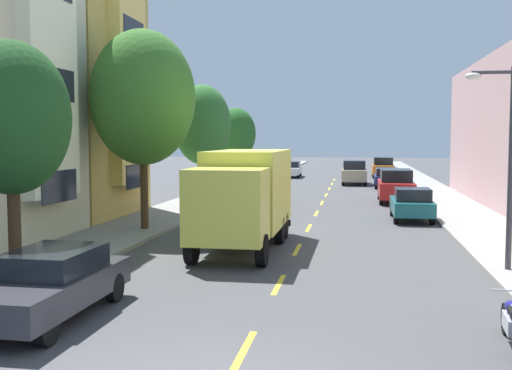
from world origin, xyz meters
TOP-DOWN VIEW (x-y plane):
  - ground_plane at (0.00, 30.00)m, footprint 160.00×160.00m
  - sidewalk_left at (-7.10, 28.00)m, footprint 3.20×120.00m
  - sidewalk_right at (7.10, 28.00)m, footprint 3.20×120.00m
  - lane_centerline_dashes at (0.00, 24.50)m, footprint 0.14×47.20m
  - street_tree_nearest at (-6.40, 5.47)m, footprint 2.86×2.86m
  - street_tree_second at (-6.40, 14.88)m, footprint 4.13×4.13m
  - street_tree_third at (-6.40, 24.28)m, footprint 3.14×3.14m
  - street_tree_farthest at (-6.40, 33.69)m, footprint 2.82×2.82m
  - street_lamp at (5.92, 9.21)m, footprint 1.35×0.28m
  - delivery_box_truck at (-1.80, 11.98)m, footprint 2.44×7.24m
  - parked_suv_red at (4.22, 28.04)m, footprint 1.98×4.81m
  - parked_wagon_navy at (4.21, 38.62)m, footprint 1.87×4.72m
  - parked_hatchback_black at (-4.46, 26.35)m, footprint 1.80×4.03m
  - parked_wagon_white at (-4.21, 49.84)m, footprint 1.94×4.74m
  - parked_hatchback_teal at (4.44, 20.08)m, footprint 1.74×4.00m
  - parked_sedan_charcoal at (-4.33, 3.28)m, footprint 1.86×4.52m
  - parked_suv_orange at (4.42, 50.52)m, footprint 1.97×4.81m
  - moving_champagne_sedan at (1.80, 41.79)m, footprint 1.95×4.80m

SIDE VIEW (x-z plane):
  - ground_plane at x=0.00m, z-range 0.00..0.00m
  - lane_centerline_dashes at x=0.00m, z-range 0.00..0.01m
  - sidewalk_left at x=-7.10m, z-range 0.00..0.14m
  - sidewalk_right at x=7.10m, z-range 0.00..0.14m
  - parked_sedan_charcoal at x=-4.33m, z-range 0.03..1.46m
  - parked_hatchback_black at x=-4.46m, z-range 0.01..1.51m
  - parked_hatchback_teal at x=4.44m, z-range 0.01..1.51m
  - parked_wagon_navy at x=4.21m, z-range 0.05..1.55m
  - parked_wagon_white at x=-4.21m, z-range 0.05..1.55m
  - parked_suv_red at x=4.22m, z-range 0.02..1.95m
  - parked_suv_orange at x=4.42m, z-range 0.02..1.95m
  - moving_champagne_sedan at x=1.80m, z-range 0.02..1.95m
  - delivery_box_truck at x=-1.80m, z-range 0.23..3.54m
  - street_lamp at x=5.92m, z-range 0.65..6.19m
  - street_tree_farthest at x=-6.40m, z-range 1.18..6.89m
  - street_tree_nearest at x=-6.40m, z-range 1.23..7.23m
  - street_tree_third at x=-6.40m, z-range 1.20..7.71m
  - street_tree_second at x=-6.40m, z-range 1.40..9.27m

